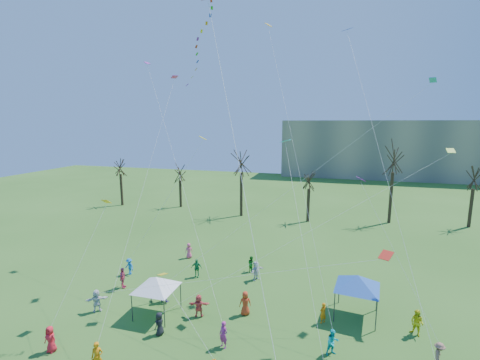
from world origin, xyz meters
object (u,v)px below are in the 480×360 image
(big_box_kite, at_px, (203,45))
(canopy_tent_white, at_px, (156,283))
(distant_building, at_px, (399,149))
(canopy_tent_blue, at_px, (358,282))

(big_box_kite, bearing_deg, canopy_tent_white, -139.78)
(distant_building, bearing_deg, canopy_tent_white, -110.80)
(big_box_kite, bearing_deg, distant_building, 70.64)
(distant_building, height_order, big_box_kite, big_box_kite)
(big_box_kite, height_order, canopy_tent_white, big_box_kite)
(big_box_kite, distance_m, canopy_tent_white, 17.80)
(distant_building, bearing_deg, big_box_kite, -109.36)
(big_box_kite, height_order, canopy_tent_blue, big_box_kite)
(big_box_kite, relative_size, canopy_tent_blue, 5.89)
(canopy_tent_blue, bearing_deg, canopy_tent_white, -164.88)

